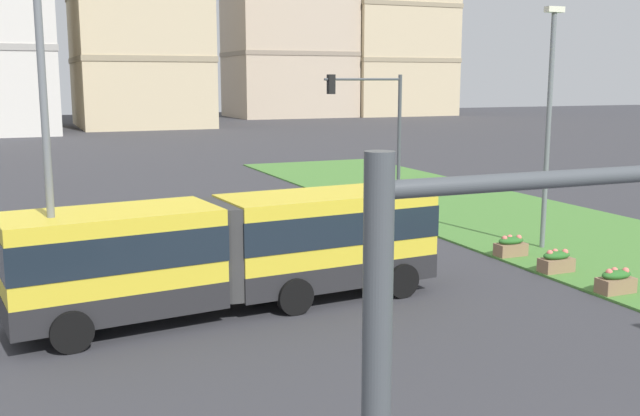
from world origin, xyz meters
TOP-DOWN VIEW (x-y plane):
  - articulated_bus at (-3.88, 12.54)m, footprint 12.02×3.78m
  - car_navy_sedan at (-6.04, 18.32)m, footprint 4.57×2.40m
  - flower_planter_3 at (6.69, 9.53)m, footprint 1.10×0.56m
  - flower_planter_4 at (6.69, 12.09)m, footprint 1.10×0.56m
  - flower_planter_5 at (6.69, 14.46)m, footprint 1.10×0.56m
  - traffic_light_far_right at (5.17, 22.00)m, footprint 3.61×0.28m
  - streetlight_left at (-8.50, 11.87)m, footprint 0.70×0.28m
  - streetlight_median at (8.59, 15.11)m, footprint 0.70×0.28m

SIDE VIEW (x-z plane):
  - flower_planter_3 at x=6.69m, z-range 0.06..0.80m
  - flower_planter_4 at x=6.69m, z-range 0.06..0.80m
  - flower_planter_5 at x=6.69m, z-range 0.06..0.80m
  - car_navy_sedan at x=-6.04m, z-range -0.04..1.54m
  - articulated_bus at x=-3.88m, z-range 0.15..3.15m
  - traffic_light_far_right at x=5.17m, z-range 1.15..7.54m
  - streetlight_median at x=8.59m, z-range 0.44..9.14m
  - streetlight_left at x=-8.50m, z-range 0.44..9.52m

